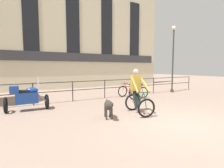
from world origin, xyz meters
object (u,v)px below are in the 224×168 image
at_px(cyclist_with_bike, 138,93).
at_px(street_lamp, 173,56).
at_px(parked_motorcycle, 27,97).
at_px(parked_bicycle_near_lamp, 128,92).
at_px(parked_bicycle_mid_left, 138,91).
at_px(dog, 109,106).

distance_m(cyclist_with_bike, street_lamp, 6.81).
relative_size(parked_motorcycle, parked_bicycle_near_lamp, 1.47).
xyz_separation_m(cyclist_with_bike, street_lamp, (5.71, 3.24, 1.82)).
height_order(parked_bicycle_near_lamp, parked_bicycle_mid_left, same).
xyz_separation_m(parked_bicycle_near_lamp, street_lamp, (4.11, 0.39, 2.22)).
relative_size(cyclist_with_bike, street_lamp, 0.37).
relative_size(parked_bicycle_mid_left, street_lamp, 0.26).
bearing_deg(dog, parked_motorcycle, 151.60).
distance_m(cyclist_with_bike, parked_bicycle_mid_left, 3.71).
height_order(cyclist_with_bike, parked_motorcycle, cyclist_with_bike).
height_order(dog, parked_motorcycle, parked_motorcycle).
height_order(dog, parked_bicycle_mid_left, parked_bicycle_mid_left).
bearing_deg(parked_motorcycle, street_lamp, -82.63).
relative_size(dog, street_lamp, 0.21).
bearing_deg(dog, cyclist_with_bike, 25.47).
xyz_separation_m(parked_bicycle_near_lamp, parked_bicycle_mid_left, (0.76, 0.00, 0.00)).
relative_size(parked_bicycle_near_lamp, street_lamp, 0.24).
height_order(cyclist_with_bike, dog, cyclist_with_bike).
height_order(parked_motorcycle, parked_bicycle_mid_left, parked_motorcycle).
relative_size(parked_motorcycle, street_lamp, 0.36).
bearing_deg(street_lamp, dog, -154.53).
bearing_deg(parked_bicycle_mid_left, dog, 46.87).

